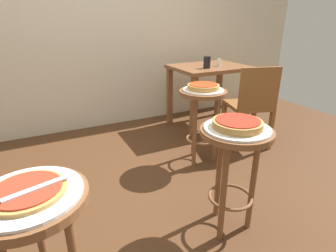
{
  "coord_description": "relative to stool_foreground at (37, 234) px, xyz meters",
  "views": [
    {
      "loc": [
        -0.69,
        -1.66,
        1.26
      ],
      "look_at": [
        0.05,
        -0.19,
        0.61
      ],
      "focal_mm": 29.12,
      "sensor_mm": 36.0,
      "label": 1
    }
  ],
  "objects": [
    {
      "name": "condiment_shaker",
      "position": [
        2.05,
        1.66,
        0.28
      ],
      "size": [
        0.04,
        0.04,
        0.08
      ],
      "primitive_type": "cylinder",
      "color": "white",
      "rests_on": "dining_table"
    },
    {
      "name": "pizza_leftside",
      "position": [
        1.39,
        0.99,
        0.2
      ],
      "size": [
        0.28,
        0.28,
        0.05
      ],
      "color": "tan",
      "rests_on": "serving_plate_leftside"
    },
    {
      "name": "serving_plate_middle",
      "position": [
        1.07,
        0.16,
        0.18
      ],
      "size": [
        0.38,
        0.38,
        0.01
      ],
      "primitive_type": "cylinder",
      "color": "silver",
      "rests_on": "stool_middle"
    },
    {
      "name": "wooden_chair",
      "position": [
        2.01,
        1.03,
        -0.05
      ],
      "size": [
        0.49,
        0.49,
        0.85
      ],
      "color": "brown",
      "rests_on": "ground_plane"
    },
    {
      "name": "stool_leftside",
      "position": [
        1.39,
        0.99,
        0.0
      ],
      "size": [
        0.42,
        0.42,
        0.68
      ],
      "color": "brown",
      "rests_on": "ground_plane"
    },
    {
      "name": "pizza_middle",
      "position": [
        1.07,
        0.16,
        0.2
      ],
      "size": [
        0.28,
        0.28,
        0.05
      ],
      "color": "#B78442",
      "rests_on": "serving_plate_middle"
    },
    {
      "name": "stool_foreground",
      "position": [
        0.0,
        0.0,
        0.0
      ],
      "size": [
        0.42,
        0.42,
        0.68
      ],
      "color": "brown",
      "rests_on": "ground_plane"
    },
    {
      "name": "cup_near_edge",
      "position": [
        1.84,
        1.6,
        0.3
      ],
      "size": [
        0.08,
        0.08,
        0.13
      ],
      "primitive_type": "cylinder",
      "color": "black",
      "rests_on": "dining_table"
    },
    {
      "name": "serving_plate_foreground",
      "position": [
        -0.0,
        -0.0,
        0.18
      ],
      "size": [
        0.38,
        0.38,
        0.01
      ],
      "primitive_type": "cylinder",
      "color": "silver",
      "rests_on": "stool_foreground"
    },
    {
      "name": "pizza_foreground",
      "position": [
        -0.0,
        -0.0,
        0.19
      ],
      "size": [
        0.27,
        0.27,
        0.02
      ],
      "color": "tan",
      "rests_on": "serving_plate_foreground"
    },
    {
      "name": "pizza_server_knife",
      "position": [
        0.03,
        -0.02,
        0.21
      ],
      "size": [
        0.22,
        0.08,
        0.01
      ],
      "primitive_type": "cube",
      "rotation": [
        0.0,
        0.0,
        0.27
      ],
      "color": "silver",
      "rests_on": "pizza_foreground"
    },
    {
      "name": "serving_plate_leftside",
      "position": [
        1.39,
        0.99,
        0.18
      ],
      "size": [
        0.35,
        0.35,
        0.01
      ],
      "primitive_type": "cylinder",
      "color": "white",
      "rests_on": "stool_leftside"
    },
    {
      "name": "stool_middle",
      "position": [
        1.07,
        0.16,
        0.0
      ],
      "size": [
        0.42,
        0.42,
        0.68
      ],
      "color": "brown",
      "rests_on": "ground_plane"
    },
    {
      "name": "dining_table",
      "position": [
        1.96,
        1.73,
        0.1
      ],
      "size": [
        0.85,
        0.67,
        0.75
      ],
      "color": "brown",
      "rests_on": "ground_plane"
    },
    {
      "name": "ground_plane",
      "position": [
        0.77,
        0.72,
        -0.51
      ],
      "size": [
        6.0,
        6.0,
        0.0
      ],
      "primitive_type": "plane",
      "color": "#4C2D19"
    }
  ]
}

